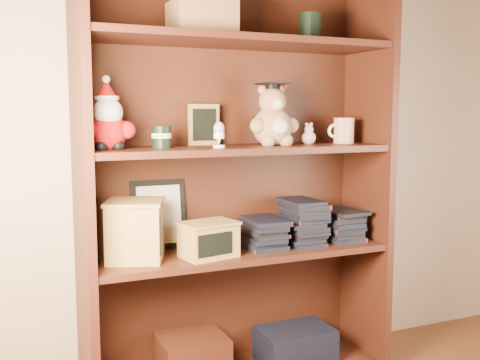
% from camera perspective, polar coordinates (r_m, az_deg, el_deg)
% --- Properties ---
extents(bookcase, '(1.20, 0.35, 1.60)m').
position_cam_1_polar(bookcase, '(2.19, -0.59, -0.93)').
color(bookcase, '#431E13').
rests_on(bookcase, ground).
extents(shelf_lower, '(1.14, 0.33, 0.02)m').
position_cam_1_polar(shelf_lower, '(2.19, 0.00, -7.34)').
color(shelf_lower, '#431E13').
rests_on(shelf_lower, ground).
extents(shelf_upper, '(1.14, 0.33, 0.02)m').
position_cam_1_polar(shelf_upper, '(2.13, 0.00, 3.14)').
color(shelf_upper, '#431E13').
rests_on(shelf_upper, ground).
extents(santa_plush, '(0.18, 0.13, 0.26)m').
position_cam_1_polar(santa_plush, '(1.98, -13.28, 5.77)').
color(santa_plush, '#A50F0F').
rests_on(santa_plush, shelf_upper).
extents(teachers_tin, '(0.07, 0.07, 0.08)m').
position_cam_1_polar(teachers_tin, '(2.03, -7.97, 4.37)').
color(teachers_tin, black).
rests_on(teachers_tin, shelf_upper).
extents(chalkboard_plaque, '(0.12, 0.07, 0.16)m').
position_cam_1_polar(chalkboard_plaque, '(2.20, -3.72, 5.56)').
color(chalkboard_plaque, '#9E7547').
rests_on(chalkboard_plaque, shelf_upper).
extents(egg_cup, '(0.04, 0.04, 0.09)m').
position_cam_1_polar(egg_cup, '(2.02, -2.14, 4.72)').
color(egg_cup, white).
rests_on(egg_cup, shelf_upper).
extents(grad_teddy_bear, '(0.20, 0.17, 0.25)m').
position_cam_1_polar(grad_teddy_bear, '(2.18, 3.38, 6.00)').
color(grad_teddy_bear, tan).
rests_on(grad_teddy_bear, shelf_upper).
extents(pink_figurine, '(0.06, 0.06, 0.09)m').
position_cam_1_polar(pink_figurine, '(2.26, 7.00, 4.48)').
color(pink_figurine, '#D2A8A2').
rests_on(pink_figurine, shelf_upper).
extents(teacher_mug, '(0.12, 0.08, 0.10)m').
position_cam_1_polar(teacher_mug, '(2.35, 10.45, 4.95)').
color(teacher_mug, silver).
rests_on(teacher_mug, shelf_upper).
extents(certificate_frame, '(0.21, 0.06, 0.27)m').
position_cam_1_polar(certificate_frame, '(2.20, -8.25, -3.47)').
color(certificate_frame, black).
rests_on(certificate_frame, shelf_lower).
extents(treats_box, '(0.26, 0.26, 0.22)m').
position_cam_1_polar(treats_box, '(2.04, -10.57, -5.01)').
color(treats_box, tan).
rests_on(treats_box, shelf_lower).
extents(pencils_box, '(0.22, 0.18, 0.13)m').
position_cam_1_polar(pencils_box, '(2.06, -3.20, -6.02)').
color(pencils_box, tan).
rests_on(pencils_box, shelf_lower).
extents(book_stack_left, '(0.14, 0.20, 0.11)m').
position_cam_1_polar(book_stack_left, '(2.22, 2.20, -5.39)').
color(book_stack_left, black).
rests_on(book_stack_left, shelf_lower).
extents(book_stack_mid, '(0.14, 0.20, 0.18)m').
position_cam_1_polar(book_stack_mid, '(2.29, 6.31, -4.20)').
color(book_stack_mid, black).
rests_on(book_stack_mid, shelf_lower).
extents(book_stack_right, '(0.14, 0.20, 0.13)m').
position_cam_1_polar(book_stack_right, '(2.39, 10.01, -4.40)').
color(book_stack_right, black).
rests_on(book_stack_right, shelf_lower).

